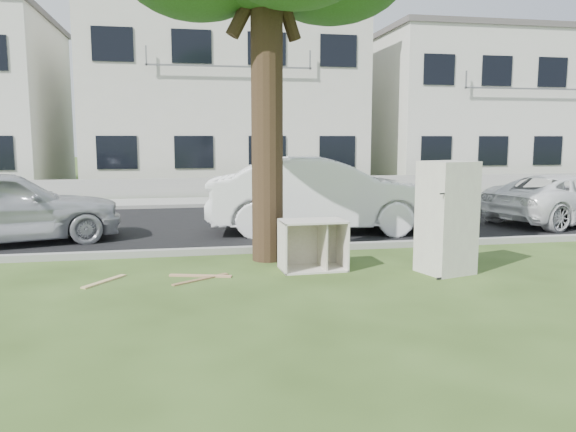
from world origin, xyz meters
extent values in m
plane|color=#2E4518|center=(0.00, 0.00, 0.00)|extent=(120.00, 120.00, 0.00)
cube|color=black|center=(0.00, 6.00, 0.01)|extent=(120.00, 7.00, 0.01)
cube|color=gray|center=(0.00, 2.45, 0.00)|extent=(120.00, 0.18, 0.12)
cube|color=gray|center=(0.00, 9.55, 0.00)|extent=(120.00, 0.18, 0.12)
cube|color=gray|center=(0.00, 11.00, 0.01)|extent=(120.00, 2.80, 0.01)
cube|color=gray|center=(0.00, 12.60, 0.35)|extent=(120.00, 0.15, 0.70)
cylinder|color=black|center=(-0.40, 1.80, 2.60)|extent=(0.54, 0.54, 5.20)
cube|color=beige|center=(0.00, 17.50, 3.60)|extent=(11.00, 8.00, 7.20)
cube|color=#595451|center=(0.00, 17.50, 7.32)|extent=(11.22, 8.16, 0.24)
cube|color=silver|center=(12.00, 17.50, 3.30)|extent=(10.00, 8.00, 6.60)
cube|color=#595451|center=(12.00, 17.50, 6.72)|extent=(10.20, 8.16, 0.24)
cube|color=silver|center=(2.21, 0.35, 0.88)|extent=(0.88, 0.84, 1.76)
cube|color=beige|center=(0.20, 0.94, 0.40)|extent=(1.06, 0.67, 0.81)
cube|color=olive|center=(-1.60, 0.59, 0.01)|extent=(0.87, 0.62, 0.02)
cube|color=tan|center=(-1.60, 0.80, 0.01)|extent=(0.96, 0.35, 0.02)
cube|color=tan|center=(-3.01, 0.72, 0.01)|extent=(0.57, 0.75, 0.02)
imported|color=white|center=(1.27, 4.47, 0.85)|extent=(5.35, 2.47, 1.70)
imported|color=white|center=(7.61, 4.67, 0.61)|extent=(4.79, 3.20, 1.22)
imported|color=#B3B5BA|center=(-5.35, 4.20, 0.76)|extent=(4.79, 2.98, 1.52)
camera|label=1|loc=(-1.84, -7.71, 2.10)|focal=35.00mm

